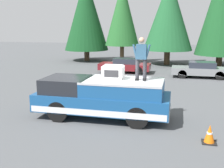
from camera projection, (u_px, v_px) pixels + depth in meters
The scene contains 11 objects.
ground_plane at pixel (113, 115), 11.92m from camera, with size 90.00×90.00×0.00m, color #4C4F51.
pickup_truck at pixel (102, 97), 11.43m from camera, with size 2.01×5.54×1.65m.
compressor_unit at pixel (113, 72), 11.28m from camera, with size 0.65×0.84×0.56m.
person_on_truck_bed at pixel (141, 58), 10.85m from camera, with size 0.29×0.72×1.69m.
parked_car_grey at pixel (201, 70), 20.33m from camera, with size 1.64×4.10×1.16m.
parked_car_maroon at pixel (125, 65), 22.44m from camera, with size 1.64×4.10×1.16m.
traffic_cone at pixel (210, 135), 9.07m from camera, with size 0.47×0.47×0.62m.
conifer_left at pixel (224, 4), 25.03m from camera, with size 4.66×4.66×10.31m.
conifer_center_left at pixel (169, 14), 26.09m from camera, with size 4.67×4.67×8.23m.
conifer_center_right at pixel (122, 13), 27.05m from camera, with size 3.37×3.37×8.03m.
conifer_right at pixel (86, 13), 28.94m from camera, with size 4.63×4.63×8.87m.
Camera 1 is at (-11.07, -2.62, 3.82)m, focal length 44.43 mm.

